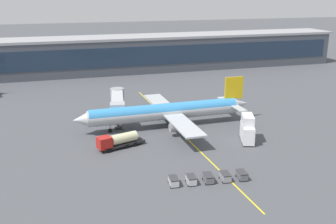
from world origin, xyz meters
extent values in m
plane|color=#47494F|center=(0.00, 0.00, 0.00)|extent=(700.00, 700.00, 0.00)
cube|color=yellow|center=(2.04, 2.00, 0.00)|extent=(2.11, 79.99, 0.01)
cube|color=#424751|center=(8.92, 78.74, 6.91)|extent=(177.83, 17.86, 13.82)
cube|color=#1E2D42|center=(8.92, 69.75, 7.60)|extent=(172.50, 0.16, 7.74)
cube|color=#99999E|center=(8.92, 78.74, 14.32)|extent=(181.39, 18.22, 1.00)
cylinder|color=#B2B7BC|center=(-0.40, 5.59, 3.89)|extent=(38.80, 4.35, 3.90)
cylinder|color=#388CD1|center=(-0.40, 5.59, 4.24)|extent=(38.03, 4.18, 3.75)
cone|color=#B2B7BC|center=(-21.14, 5.35, 3.89)|extent=(3.94, 3.75, 3.71)
cone|color=#B2B7BC|center=(20.54, 5.83, 4.28)|extent=(4.72, 3.37, 3.32)
cube|color=gold|center=(18.48, 5.80, 8.77)|extent=(5.08, 0.42, 5.85)
cube|color=#B2B7BC|center=(18.02, 1.89, 4.48)|extent=(2.07, 6.26, 0.24)
cube|color=#B2B7BC|center=(17.94, 9.70, 4.48)|extent=(2.07, 6.26, 0.24)
cube|color=#B2B7BC|center=(1.22, -4.49, 3.60)|extent=(4.99, 16.33, 0.40)
cube|color=#B2B7BC|center=(0.98, 15.69, 3.60)|extent=(4.99, 16.33, 0.40)
cylinder|color=#939399|center=(0.18, -1.57, 2.23)|extent=(3.03, 2.18, 2.15)
cylinder|color=#939399|center=(0.02, 12.75, 2.23)|extent=(3.03, 2.18, 2.15)
cylinder|color=black|center=(-14.35, 5.43, 0.50)|extent=(1.00, 0.41, 1.00)
cylinder|color=slate|center=(-14.35, 5.43, 1.47)|extent=(0.20, 0.20, 1.94)
cylinder|color=black|center=(1.95, 3.86, 0.50)|extent=(1.00, 0.41, 1.00)
cylinder|color=slate|center=(1.95, 3.86, 1.47)|extent=(0.20, 0.20, 1.94)
cylinder|color=black|center=(1.91, 7.37, 0.50)|extent=(1.00, 0.41, 1.00)
cylinder|color=slate|center=(1.91, 7.37, 1.47)|extent=(0.20, 0.20, 1.94)
cube|color=#B2B7BC|center=(-10.82, 14.87, 5.19)|extent=(5.38, 15.23, 2.80)
cube|color=#2D84C6|center=(-10.77, 14.86, 5.19)|extent=(5.11, 12.89, 1.54)
cube|color=#9EA3A8|center=(-12.03, 7.50, 5.19)|extent=(4.07, 3.74, 2.94)
cylinder|color=#4C4C51|center=(-12.03, 7.50, 1.90)|extent=(0.70, 0.70, 3.79)
cube|color=#262628|center=(-12.03, 7.50, 0.15)|extent=(2.07, 2.07, 0.30)
cylinder|color=gray|center=(-9.61, 22.24, 5.19)|extent=(3.90, 3.90, 3.08)
cylinder|color=gray|center=(-9.61, 22.24, 1.90)|extent=(1.80, 1.80, 3.79)
cube|color=#232326|center=(-13.10, -4.68, 0.75)|extent=(10.29, 5.31, 0.50)
cube|color=#B21E19|center=(-17.31, -5.96, 2.00)|extent=(3.41, 3.21, 2.50)
cube|color=black|center=(-18.51, -6.33, 2.50)|extent=(0.82, 2.25, 1.12)
cylinder|color=beige|center=(-12.83, -4.60, 2.10)|extent=(6.38, 3.86, 2.20)
cylinder|color=black|center=(-16.43, -6.94, 0.50)|extent=(1.06, 0.63, 1.00)
cylinder|color=black|center=(-17.12, -4.66, 0.50)|extent=(1.06, 0.63, 1.00)
cylinder|color=black|center=(-12.47, -5.73, 0.50)|extent=(1.06, 0.63, 1.00)
cylinder|color=black|center=(-13.16, -3.46, 0.50)|extent=(1.06, 0.63, 1.00)
cylinder|color=black|center=(-10.46, -5.12, 0.50)|extent=(1.06, 0.63, 1.00)
cylinder|color=black|center=(-11.15, -2.84, 0.50)|extent=(1.06, 0.63, 1.00)
cube|color=white|center=(14.62, -9.71, 2.20)|extent=(4.68, 7.24, 3.80)
cube|color=silver|center=(14.74, -9.39, 5.20)|extent=(3.98, 5.61, 2.20)
cylinder|color=black|center=(14.86, -12.34, 0.30)|extent=(0.44, 0.65, 0.60)
cylinder|color=black|center=(12.75, -11.56, 0.30)|extent=(0.44, 0.65, 0.60)
cylinder|color=black|center=(16.49, -7.86, 0.30)|extent=(0.44, 0.65, 0.60)
cylinder|color=black|center=(14.38, -7.09, 0.30)|extent=(0.44, 0.65, 0.60)
cube|color=#B2B7BC|center=(-7.72, -24.82, 0.73)|extent=(1.76, 2.74, 1.10)
cube|color=#333338|center=(-7.72, -24.82, 1.43)|extent=(1.79, 2.79, 0.10)
cylinder|color=black|center=(-8.36, -23.71, 0.18)|extent=(0.16, 0.37, 0.36)
cylinder|color=black|center=(-6.87, -23.86, 0.18)|extent=(0.16, 0.37, 0.36)
cylinder|color=black|center=(-8.57, -25.78, 0.18)|extent=(0.16, 0.37, 0.36)
cylinder|color=black|center=(-7.08, -25.93, 0.18)|extent=(0.16, 0.37, 0.36)
cube|color=#B2B7BC|center=(-4.54, -25.15, 0.73)|extent=(1.76, 2.74, 1.10)
cube|color=#333338|center=(-4.54, -25.15, 1.43)|extent=(1.79, 2.79, 0.10)
cylinder|color=black|center=(-5.18, -24.03, 0.18)|extent=(0.16, 0.37, 0.36)
cylinder|color=black|center=(-3.68, -24.19, 0.18)|extent=(0.16, 0.37, 0.36)
cylinder|color=black|center=(-5.39, -26.10, 0.18)|extent=(0.16, 0.37, 0.36)
cylinder|color=black|center=(-3.90, -26.26, 0.18)|extent=(0.16, 0.37, 0.36)
cube|color=#595B60|center=(-1.35, -25.47, 0.73)|extent=(1.76, 2.74, 1.10)
cube|color=#333338|center=(-1.35, -25.47, 1.43)|extent=(1.79, 2.79, 0.10)
cylinder|color=black|center=(-1.99, -24.36, 0.18)|extent=(0.16, 0.37, 0.36)
cylinder|color=black|center=(-0.50, -24.51, 0.18)|extent=(0.16, 0.37, 0.36)
cylinder|color=black|center=(-2.20, -26.43, 0.18)|extent=(0.16, 0.37, 0.36)
cylinder|color=black|center=(-0.71, -26.58, 0.18)|extent=(0.16, 0.37, 0.36)
cube|color=gray|center=(1.83, -25.80, 0.73)|extent=(1.76, 2.74, 1.10)
cube|color=#333338|center=(1.83, -25.80, 1.43)|extent=(1.79, 2.79, 0.10)
cylinder|color=black|center=(1.19, -24.69, 0.18)|extent=(0.16, 0.37, 0.36)
cylinder|color=black|center=(2.68, -24.84, 0.18)|extent=(0.16, 0.37, 0.36)
cylinder|color=black|center=(0.98, -26.76, 0.18)|extent=(0.16, 0.37, 0.36)
cylinder|color=black|center=(2.47, -26.91, 0.18)|extent=(0.16, 0.37, 0.36)
cube|color=#595B60|center=(5.01, -26.12, 0.73)|extent=(1.76, 2.74, 1.10)
cube|color=#333338|center=(5.01, -26.12, 1.43)|extent=(1.79, 2.79, 0.10)
cylinder|color=black|center=(4.37, -25.01, 0.18)|extent=(0.16, 0.37, 0.36)
cylinder|color=black|center=(5.87, -25.16, 0.18)|extent=(0.16, 0.37, 0.36)
cylinder|color=black|center=(4.16, -27.08, 0.18)|extent=(0.16, 0.37, 0.36)
cylinder|color=black|center=(5.66, -27.23, 0.18)|extent=(0.16, 0.37, 0.36)
camera|label=1|loc=(-26.77, -84.63, 33.21)|focal=41.94mm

